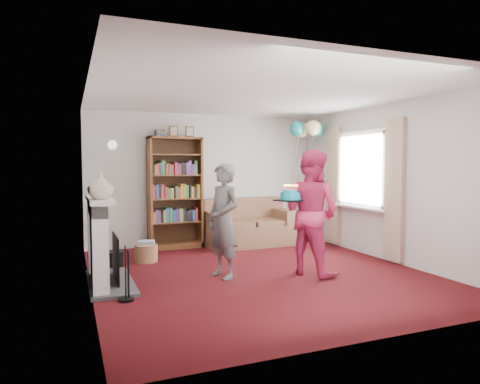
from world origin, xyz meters
name	(u,v)px	position (x,y,z in m)	size (l,w,h in m)	color
ground	(258,273)	(0.00, 0.00, 0.00)	(5.00, 5.00, 0.00)	black
wall_back	(206,179)	(0.00, 2.51, 1.25)	(4.50, 0.02, 2.50)	silver
wall_left	(88,188)	(-2.26, 0.00, 1.25)	(0.02, 5.00, 2.50)	silver
wall_right	(388,183)	(2.26, 0.00, 1.25)	(0.02, 5.00, 2.50)	silver
ceiling	(259,94)	(0.00, 0.00, 2.50)	(4.50, 5.00, 0.01)	white
fireplace	(103,245)	(-2.09, 0.19, 0.51)	(0.55, 1.80, 1.12)	#3F3F42
window_bay	(361,184)	(2.21, 0.60, 1.20)	(0.14, 2.02, 2.20)	white
wall_sconce	(112,145)	(-1.75, 2.36, 1.88)	(0.16, 0.23, 0.16)	gold
bookcase	(175,194)	(-0.66, 2.30, 0.99)	(0.97, 0.42, 2.25)	#472B14
sofa	(247,227)	(0.70, 2.07, 0.33)	(1.66, 0.88, 0.88)	brown
wicker_basket	(146,252)	(-1.36, 1.31, 0.15)	(0.36, 0.36, 0.33)	#976946
person_striped	(223,221)	(-0.54, -0.03, 0.78)	(0.57, 0.37, 1.56)	black
person_magenta	(311,212)	(0.67, -0.30, 0.87)	(0.84, 0.66, 1.74)	#BF2653
birthday_cake	(291,196)	(0.34, -0.31, 1.11)	(0.34, 0.34, 0.22)	black
balloons	(307,129)	(1.81, 1.75, 2.22)	(0.77, 0.73, 1.71)	#3F3F3F
mantel_vase	(101,186)	(-2.12, -0.15, 1.28)	(0.30, 0.30, 0.31)	beige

